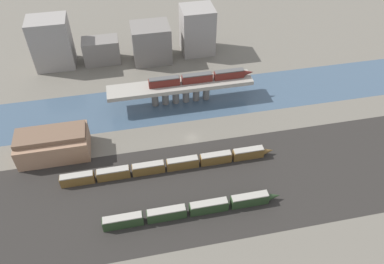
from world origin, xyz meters
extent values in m
plane|color=#666056|center=(0.00, 0.00, 0.00)|extent=(400.00, 400.00, 0.00)
cube|color=#282623|center=(0.00, -24.00, 0.00)|extent=(280.00, 42.00, 0.01)
cube|color=#3D5166|center=(0.00, 22.65, 0.00)|extent=(320.00, 26.04, 0.01)
cube|color=gray|center=(0.00, 22.65, 8.38)|extent=(59.35, 9.21, 1.71)
cylinder|color=slate|center=(-10.85, 22.65, 3.77)|extent=(2.77, 2.77, 7.53)
cylinder|color=slate|center=(-6.51, 22.65, 3.77)|extent=(2.77, 2.77, 7.53)
cylinder|color=slate|center=(-2.17, 22.65, 3.77)|extent=(2.77, 2.77, 7.53)
cylinder|color=slate|center=(2.17, 22.65, 3.77)|extent=(2.77, 2.77, 7.53)
cylinder|color=slate|center=(6.51, 22.65, 3.77)|extent=(2.77, 2.77, 7.53)
cylinder|color=slate|center=(10.85, 22.65, 3.77)|extent=(2.77, 2.77, 7.53)
cube|color=#5B1E19|center=(-6.57, 22.65, 10.83)|extent=(12.52, 2.60, 3.19)
cube|color=#4C4C4C|center=(-6.57, 22.65, 12.63)|extent=(12.02, 2.39, 0.40)
cube|color=#5B1E19|center=(6.85, 22.65, 10.83)|extent=(12.52, 2.60, 3.19)
cube|color=#4C4C4C|center=(6.85, 22.65, 12.63)|extent=(12.02, 2.39, 0.40)
cube|color=#5B1E19|center=(20.26, 22.65, 10.83)|extent=(12.52, 2.60, 3.19)
cube|color=#4C4C4C|center=(20.26, 22.65, 12.63)|extent=(12.02, 2.39, 0.40)
cone|color=#5B1E19|center=(28.71, 22.65, 10.67)|extent=(4.38, 2.34, 2.34)
cube|color=#23381E|center=(-27.82, -33.25, 1.88)|extent=(12.14, 2.71, 3.75)
cube|color=#9E998E|center=(-27.82, -33.25, 3.95)|extent=(11.66, 2.49, 0.40)
cube|color=#23381E|center=(-14.57, -33.25, 1.88)|extent=(12.14, 2.71, 3.75)
cube|color=#9E998E|center=(-14.57, -33.25, 3.95)|extent=(11.66, 2.49, 0.40)
cube|color=#23381E|center=(-1.32, -33.25, 1.88)|extent=(12.14, 2.71, 3.75)
cube|color=#9E998E|center=(-1.32, -33.25, 3.95)|extent=(11.66, 2.49, 0.40)
cube|color=#23381E|center=(11.92, -33.25, 1.88)|extent=(12.14, 2.71, 3.75)
cube|color=#9E998E|center=(11.92, -33.25, 3.95)|extent=(11.66, 2.49, 0.40)
cone|color=#23381E|center=(20.12, -33.25, 1.69)|extent=(4.25, 2.44, 2.44)
cube|color=brown|center=(-41.60, -13.75, 1.85)|extent=(11.07, 2.67, 3.69)
cube|color=#9E998E|center=(-41.60, -13.75, 3.89)|extent=(10.63, 2.46, 0.40)
cube|color=brown|center=(-29.73, -13.75, 1.85)|extent=(11.07, 2.67, 3.69)
cube|color=#9E998E|center=(-29.73, -13.75, 3.89)|extent=(10.63, 2.46, 0.40)
cube|color=brown|center=(-17.87, -13.75, 1.85)|extent=(11.07, 2.67, 3.69)
cube|color=#9E998E|center=(-17.87, -13.75, 3.89)|extent=(10.63, 2.46, 0.40)
cube|color=brown|center=(-6.00, -13.75, 1.85)|extent=(11.07, 2.67, 3.69)
cube|color=#9E998E|center=(-6.00, -13.75, 3.89)|extent=(10.63, 2.46, 0.40)
cube|color=brown|center=(5.87, -13.75, 1.85)|extent=(11.07, 2.67, 3.69)
cube|color=#9E998E|center=(5.87, -13.75, 3.89)|extent=(10.63, 2.46, 0.40)
cube|color=brown|center=(17.74, -13.75, 1.85)|extent=(11.07, 2.67, 3.69)
cube|color=#9E998E|center=(17.74, -13.75, 3.89)|extent=(10.63, 2.46, 0.40)
cone|color=brown|center=(25.21, -13.75, 1.66)|extent=(3.88, 2.40, 2.40)
cube|color=#937056|center=(-49.69, 1.94, 4.17)|extent=(24.52, 13.52, 8.35)
cube|color=brown|center=(-49.69, 1.94, 9.26)|extent=(24.03, 9.46, 1.83)
cube|color=gray|center=(-52.52, 62.01, 11.70)|extent=(17.46, 13.24, 23.40)
cube|color=slate|center=(-31.13, 60.72, 5.85)|extent=(16.71, 9.67, 11.70)
cube|color=slate|center=(-7.65, 58.09, 8.81)|extent=(17.63, 14.56, 17.61)
cube|color=gray|center=(15.19, 61.16, 11.31)|extent=(15.36, 13.96, 22.62)
camera|label=1|loc=(-20.19, -99.74, 98.34)|focal=35.00mm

